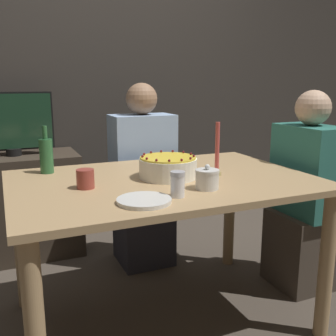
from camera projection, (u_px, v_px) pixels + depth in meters
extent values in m
plane|color=#4C4238|center=(164.00, 318.00, 2.05)|extent=(12.00, 12.00, 0.00)
cube|color=#38332D|center=(93.00, 69.00, 3.02)|extent=(8.00, 0.05, 2.60)
cube|color=tan|center=(163.00, 181.00, 1.89)|extent=(1.42, 0.97, 0.03)
cylinder|color=tan|center=(35.00, 336.00, 1.34)|extent=(0.07, 0.07, 0.72)
cylinder|color=tan|center=(326.00, 266.00, 1.84)|extent=(0.07, 0.07, 0.72)
cylinder|color=tan|center=(21.00, 244.00, 2.10)|extent=(0.07, 0.07, 0.72)
cylinder|color=tan|center=(229.00, 212.00, 2.60)|extent=(0.07, 0.07, 0.72)
cylinder|color=white|center=(168.00, 168.00, 1.89)|extent=(0.28, 0.28, 0.09)
cylinder|color=yellow|center=(168.00, 158.00, 1.88)|extent=(0.27, 0.27, 0.01)
sphere|color=maroon|center=(191.00, 154.00, 1.93)|extent=(0.01, 0.01, 0.01)
sphere|color=maroon|center=(183.00, 152.00, 1.97)|extent=(0.01, 0.01, 0.01)
sphere|color=maroon|center=(173.00, 151.00, 2.00)|extent=(0.01, 0.01, 0.01)
sphere|color=maroon|center=(161.00, 151.00, 1.99)|extent=(0.01, 0.01, 0.01)
sphere|color=maroon|center=(151.00, 152.00, 1.97)|extent=(0.01, 0.01, 0.01)
sphere|color=maroon|center=(144.00, 154.00, 1.92)|extent=(0.01, 0.01, 0.01)
sphere|color=maroon|center=(142.00, 156.00, 1.86)|extent=(0.01, 0.01, 0.01)
sphere|color=maroon|center=(147.00, 159.00, 1.81)|extent=(0.01, 0.01, 0.01)
sphere|color=maroon|center=(156.00, 160.00, 1.77)|extent=(0.01, 0.01, 0.01)
sphere|color=maroon|center=(169.00, 161.00, 1.76)|extent=(0.01, 0.01, 0.01)
sphere|color=maroon|center=(182.00, 160.00, 1.78)|extent=(0.01, 0.01, 0.01)
sphere|color=maroon|center=(190.00, 158.00, 1.82)|extent=(0.01, 0.01, 0.01)
sphere|color=maroon|center=(194.00, 156.00, 1.87)|extent=(0.01, 0.01, 0.01)
cylinder|color=silver|center=(207.00, 181.00, 1.69)|extent=(0.10, 0.10, 0.07)
cylinder|color=silver|center=(207.00, 171.00, 1.69)|extent=(0.10, 0.10, 0.01)
sphere|color=silver|center=(207.00, 167.00, 1.68)|extent=(0.02, 0.02, 0.02)
cylinder|color=white|center=(178.00, 186.00, 1.58)|extent=(0.06, 0.06, 0.09)
cylinder|color=silver|center=(178.00, 174.00, 1.56)|extent=(0.06, 0.06, 0.02)
cylinder|color=silver|center=(144.00, 201.00, 1.51)|extent=(0.21, 0.21, 0.01)
cylinder|color=silver|center=(144.00, 199.00, 1.51)|extent=(0.21, 0.21, 0.01)
cylinder|color=tan|center=(217.00, 173.00, 1.95)|extent=(0.05, 0.05, 0.02)
cylinder|color=#CC4C47|center=(217.00, 147.00, 1.92)|extent=(0.02, 0.02, 0.25)
cylinder|color=#2D6638|center=(46.00, 156.00, 1.98)|extent=(0.07, 0.07, 0.17)
cylinder|color=#2D6638|center=(45.00, 132.00, 1.95)|extent=(0.02, 0.02, 0.07)
cylinder|color=#993D33|center=(85.00, 179.00, 1.70)|extent=(0.08, 0.08, 0.08)
cube|color=#2D2D38|center=(144.00, 230.00, 2.66)|extent=(0.34, 0.34, 0.45)
cube|color=#99B7E0|center=(143.00, 157.00, 2.56)|extent=(0.40, 0.24, 0.55)
sphere|color=#9E7556|center=(142.00, 99.00, 2.48)|extent=(0.20, 0.20, 0.20)
cube|color=#473D33|center=(302.00, 248.00, 2.36)|extent=(0.34, 0.34, 0.45)
cube|color=#2D7266|center=(308.00, 170.00, 2.26)|extent=(0.24, 0.40, 0.52)
sphere|color=#D8AD8C|center=(313.00, 108.00, 2.18)|extent=(0.20, 0.20, 0.20)
cube|color=#382D23|center=(19.00, 206.00, 2.74)|extent=(0.83, 0.45, 0.72)
cylinder|color=black|center=(14.00, 152.00, 2.66)|extent=(0.10, 0.10, 0.05)
cube|color=black|center=(11.00, 121.00, 2.62)|extent=(0.54, 0.02, 0.39)
cube|color=#193823|center=(11.00, 121.00, 2.61)|extent=(0.52, 0.03, 0.36)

